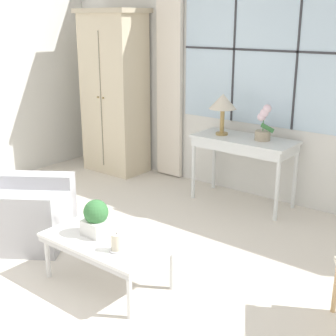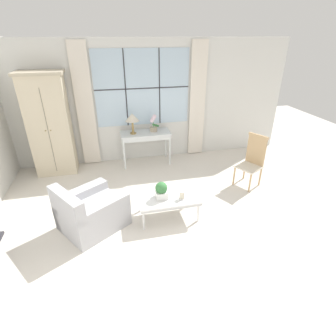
{
  "view_description": "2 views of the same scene",
  "coord_description": "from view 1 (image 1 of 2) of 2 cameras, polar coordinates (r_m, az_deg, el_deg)",
  "views": [
    {
      "loc": [
        2.49,
        -1.9,
        2.06
      ],
      "look_at": [
        0.25,
        0.93,
        0.92
      ],
      "focal_mm": 50.0,
      "sensor_mm": 36.0,
      "label": 1
    },
    {
      "loc": [
        -0.83,
        -3.17,
        2.86
      ],
      "look_at": [
        0.04,
        0.6,
        0.87
      ],
      "focal_mm": 28.0,
      "sensor_mm": 36.0,
      "label": 2
    }
  ],
  "objects": [
    {
      "name": "coffee_table",
      "position": [
        3.82,
        -7.39,
        -9.04
      ],
      "size": [
        1.03,
        0.6,
        0.4
      ],
      "color": "silver",
      "rests_on": "ground_plane"
    },
    {
      "name": "table_lamp",
      "position": [
        5.43,
        6.7,
        7.89
      ],
      "size": [
        0.32,
        0.32,
        0.48
      ],
      "color": "#9E7F47",
      "rests_on": "console_table"
    },
    {
      "name": "armoire",
      "position": [
        6.55,
        -6.53,
        9.13
      ],
      "size": [
        0.92,
        0.58,
        2.21
      ],
      "color": "beige",
      "rests_on": "ground_plane"
    },
    {
      "name": "potted_plant_small",
      "position": [
        3.82,
        -8.74,
        -5.99
      ],
      "size": [
        0.2,
        0.2,
        0.3
      ],
      "color": "white",
      "rests_on": "coffee_table"
    },
    {
      "name": "ground_plane",
      "position": [
        3.75,
        -12.39,
        -16.2
      ],
      "size": [
        14.0,
        14.0,
        0.0
      ],
      "primitive_type": "plane",
      "color": "silver"
    },
    {
      "name": "wall_back_windowed",
      "position": [
        5.56,
        11.64,
        10.51
      ],
      "size": [
        7.2,
        0.14,
        2.8
      ],
      "color": "silver",
      "rests_on": "ground_plane"
    },
    {
      "name": "pillar_candle",
      "position": [
        3.57,
        -6.26,
        -9.08
      ],
      "size": [
        0.12,
        0.12,
        0.15
      ],
      "color": "silver",
      "rests_on": "coffee_table"
    },
    {
      "name": "armchair_upholstered",
      "position": [
        4.78,
        -18.15,
        -5.22
      ],
      "size": [
        1.23,
        1.2,
        0.81
      ],
      "color": "#B2B2B7",
      "rests_on": "ground_plane"
    },
    {
      "name": "potted_orchid",
      "position": [
        5.29,
        11.56,
        5.11
      ],
      "size": [
        0.22,
        0.17,
        0.4
      ],
      "color": "tan",
      "rests_on": "console_table"
    },
    {
      "name": "console_table",
      "position": [
        5.4,
        9.27,
        2.71
      ],
      "size": [
        1.16,
        0.53,
        0.79
      ],
      "color": "silver",
      "rests_on": "ground_plane"
    }
  ]
}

